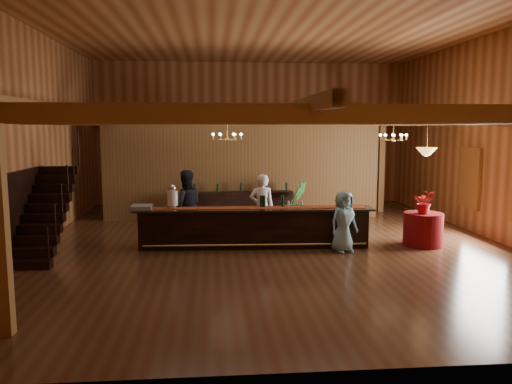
{
  "coord_description": "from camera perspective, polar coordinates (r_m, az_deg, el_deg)",
  "views": [
    {
      "loc": [
        -1.49,
        -12.73,
        3.0
      ],
      "look_at": [
        -0.34,
        0.34,
        1.29
      ],
      "focal_mm": 35.0,
      "sensor_mm": 36.0,
      "label": 1
    }
  ],
  "objects": [
    {
      "name": "chandelier_right",
      "position": [
        15.15,
        15.41,
        6.1
      ],
      "size": [
        0.8,
        0.8,
        0.63
      ],
      "color": "tan",
      "rests_on": "beam_grid"
    },
    {
      "name": "wall_back",
      "position": [
        19.79,
        -0.72,
        6.68
      ],
      "size": [
        12.0,
        0.1,
        5.5
      ],
      "primitive_type": "cube",
      "color": "#A7683F",
      "rests_on": "floor"
    },
    {
      "name": "staff_second",
      "position": [
        13.16,
        -8.05,
        -1.63
      ],
      "size": [
        1.07,
        0.92,
        1.9
      ],
      "primitive_type": "imported",
      "rotation": [
        0.0,
        0.0,
        3.38
      ],
      "color": "black",
      "rests_on": "floor"
    },
    {
      "name": "pendant_lamp",
      "position": [
        13.16,
        18.9,
        4.4
      ],
      "size": [
        0.52,
        0.52,
        0.9
      ],
      "color": "tan",
      "rests_on": "beam_grid"
    },
    {
      "name": "tasting_bar",
      "position": [
        12.56,
        -0.23,
        -4.05
      ],
      "size": [
        5.99,
        1.0,
        1.01
      ],
      "rotation": [
        0.0,
        0.0,
        -0.04
      ],
      "color": "black",
      "rests_on": "floor"
    },
    {
      "name": "ceiling",
      "position": [
        13.06,
        1.7,
        18.44
      ],
      "size": [
        14.0,
        14.0,
        0.0
      ],
      "primitive_type": "plane",
      "rotation": [
        3.14,
        0.0,
        0.0
      ],
      "color": "#B17A43",
      "rests_on": "wall_back"
    },
    {
      "name": "beverage_dispenser",
      "position": [
        12.56,
        -9.52,
        -0.56
      ],
      "size": [
        0.26,
        0.26,
        0.6
      ],
      "color": "silver",
      "rests_on": "tasting_bar"
    },
    {
      "name": "bartender",
      "position": [
        13.2,
        0.67,
        -1.78
      ],
      "size": [
        0.65,
        0.43,
        1.78
      ],
      "primitive_type": "imported",
      "rotation": [
        0.0,
        0.0,
        3.14
      ],
      "color": "white",
      "rests_on": "floor"
    },
    {
      "name": "table_vase",
      "position": [
        13.17,
        18.47,
        -1.76
      ],
      "size": [
        0.16,
        0.16,
        0.28
      ],
      "primitive_type": "imported",
      "rotation": [
        0.0,
        0.0,
        0.11
      ],
      "color": "tan",
      "rests_on": "round_table"
    },
    {
      "name": "backroom_boxes",
      "position": [
        18.44,
        -1.26,
        -0.3
      ],
      "size": [
        4.1,
        0.6,
        1.1
      ],
      "color": "black",
      "rests_on": "floor"
    },
    {
      "name": "glass_rack_tray",
      "position": [
        12.61,
        -12.93,
        -1.7
      ],
      "size": [
        0.5,
        0.5,
        0.1
      ],
      "primitive_type": "cube",
      "color": "gray",
      "rests_on": "tasting_bar"
    },
    {
      "name": "bar_bottle_1",
      "position": [
        12.58,
        0.93,
        -1.08
      ],
      "size": [
        0.07,
        0.07,
        0.3
      ],
      "primitive_type": "cylinder",
      "color": "black",
      "rests_on": "tasting_bar"
    },
    {
      "name": "backbar_shelf",
      "position": [
        16.07,
        -1.72,
        -1.65
      ],
      "size": [
        3.39,
        0.86,
        0.94
      ],
      "primitive_type": "cube",
      "rotation": [
        0.0,
        0.0,
        0.1
      ],
      "color": "black",
      "rests_on": "floor"
    },
    {
      "name": "table_flowers",
      "position": [
        13.18,
        18.71,
        -1.08
      ],
      "size": [
        0.66,
        0.62,
        0.59
      ],
      "primitive_type": "imported",
      "rotation": [
        0.0,
        0.0,
        -0.36
      ],
      "color": "red",
      "rests_on": "round_table"
    },
    {
      "name": "floor_plant",
      "position": [
        15.66,
        4.59,
        -1.2
      ],
      "size": [
        0.88,
        0.79,
        1.33
      ],
      "primitive_type": "imported",
      "rotation": [
        0.0,
        0.0,
        0.33
      ],
      "color": "#307633",
      "rests_on": "floor"
    },
    {
      "name": "wall_front",
      "position": [
        5.93,
        9.58,
        4.89
      ],
      "size": [
        12.0,
        0.1,
        5.5
      ],
      "primitive_type": "cube",
      "color": "#A7683F",
      "rests_on": "floor"
    },
    {
      "name": "support_posts",
      "position": [
        12.4,
        1.91,
        0.92
      ],
      "size": [
        9.2,
        10.2,
        3.2
      ],
      "color": "brown",
      "rests_on": "floor"
    },
    {
      "name": "staircase",
      "position": [
        12.79,
        -23.02,
        -2.19
      ],
      "size": [
        1.0,
        2.8,
        2.0
      ],
      "color": "black",
      "rests_on": "floor"
    },
    {
      "name": "wall_right",
      "position": [
        14.78,
        25.57,
        5.72
      ],
      "size": [
        0.1,
        14.0,
        5.5
      ],
      "primitive_type": "cube",
      "color": "#A7683F",
      "rests_on": "floor"
    },
    {
      "name": "wall_left",
      "position": [
        13.51,
        -24.66,
        5.67
      ],
      "size": [
        0.1,
        14.0,
        5.5
      ],
      "primitive_type": "cube",
      "color": "#A7683F",
      "rests_on": "floor"
    },
    {
      "name": "round_table",
      "position": [
        13.4,
        18.55,
        -4.07
      ],
      "size": [
        0.98,
        0.98,
        0.85
      ],
      "primitive_type": "cylinder",
      "color": "#6F0606",
      "rests_on": "floor"
    },
    {
      "name": "window_right_back",
      "position": [
        15.69,
        23.32,
        1.5
      ],
      "size": [
        0.12,
        1.05,
        1.75
      ],
      "primitive_type": "cube",
      "color": "white",
      "rests_on": "wall_right"
    },
    {
      "name": "guest",
      "position": [
        12.22,
        9.99,
        -3.34
      ],
      "size": [
        0.85,
        0.71,
        1.49
      ],
      "primitive_type": "imported",
      "rotation": [
        0.0,
        0.0,
        0.37
      ],
      "color": "#7DB9C7",
      "rests_on": "floor"
    },
    {
      "name": "floor",
      "position": [
        13.17,
        1.61,
        -5.77
      ],
      "size": [
        14.0,
        14.0,
        0.0
      ],
      "primitive_type": "plane",
      "color": "#492717",
      "rests_on": "ground"
    },
    {
      "name": "raffle_drum",
      "position": [
        12.7,
        9.87,
        -0.99
      ],
      "size": [
        0.34,
        0.24,
        0.3
      ],
      "color": "brown",
      "rests_on": "tasting_bar"
    },
    {
      "name": "bar_bottle_2",
      "position": [
        12.62,
        3.07,
        -1.06
      ],
      "size": [
        0.07,
        0.07,
        0.3
      ],
      "primitive_type": "cylinder",
      "color": "black",
      "rests_on": "tasting_bar"
    },
    {
      "name": "chandelier_left",
      "position": [
        13.74,
        -3.31,
        6.38
      ],
      "size": [
        0.8,
        0.8,
        0.6
      ],
      "color": "tan",
      "rests_on": "beam_grid"
    },
    {
      "name": "bar_bottle_0",
      "position": [
        12.58,
        0.61,
        -1.08
      ],
      "size": [
        0.07,
        0.07,
        0.3
      ],
      "primitive_type": "cylinder",
      "color": "black",
      "rests_on": "tasting_bar"
    },
    {
      "name": "beam_grid",
      "position": [
        13.33,
        1.41,
        8.44
      ],
      "size": [
        11.9,
        13.9,
        0.39
      ],
      "color": "brown",
      "rests_on": "wall_left"
    },
    {
      "name": "partition_wall",
      "position": [
        16.33,
        -1.54,
        2.31
      ],
      "size": [
        9.0,
        0.18,
        3.1
      ],
      "primitive_type": "cube",
      "color": "brown",
      "rests_on": "floor"
    }
  ]
}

